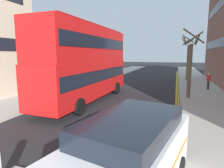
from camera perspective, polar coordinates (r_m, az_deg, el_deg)
The scene contains 9 objects.
sidewalk_right at distance 16.22m, azimuth 26.80°, elevation -4.51°, with size 4.00×80.00×0.14m, color #ADA89E.
sidewalk_left at distance 19.25m, azimuth -15.10°, elevation -1.85°, with size 4.00×80.00×0.14m, color #ADA89E.
kerb_line_outer at distance 14.12m, azimuth 19.38°, elevation -6.21°, with size 0.10×56.00×0.01m, color yellow.
kerb_line_inner at distance 14.12m, azimuth 18.73°, elevation -6.18°, with size 0.10×56.00×0.01m, color yellow.
double_decker_bus_away at distance 14.52m, azimuth -7.62°, elevation 6.72°, with size 3.03×10.87×5.64m.
taxi_minivan at distance 4.82m, azimuth 4.60°, elevation -22.36°, with size 2.83×5.10×2.12m.
pedestrian_far at distance 20.88m, azimuth 27.07°, elevation 0.84°, with size 0.34×0.22×1.62m.
street_tree_near at distance 16.01m, azimuth 22.50°, elevation 5.34°, with size 1.58×1.80×5.33m.
street_tree_mid at distance 27.14m, azimuth 21.97°, elevation 7.01°, with size 1.85×1.83×5.79m.
Camera 1 is at (4.13, 0.34, 3.57)m, focal length 30.32 mm.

